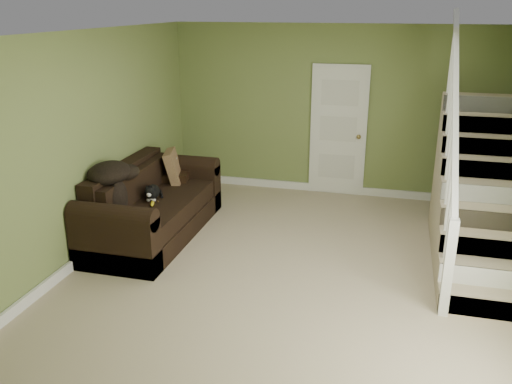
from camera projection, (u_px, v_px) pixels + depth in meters
The scene contains 15 objects.
floor at pixel (298, 267), 6.23m from camera, with size 5.00×5.50×0.01m, color tan.
ceiling at pixel (305, 32), 5.37m from camera, with size 5.00×5.50×0.01m, color white.
wall_back at pixel (333, 111), 8.31m from camera, with size 5.00×0.04×2.60m, color olive.
wall_front at pixel (220, 277), 3.29m from camera, with size 5.00×0.04×2.60m, color olive.
wall_left at pixel (93, 144), 6.40m from camera, with size 0.04×5.50×2.60m, color olive.
baseboard_back at pixel (329, 188), 8.69m from camera, with size 5.00×0.04×0.12m, color white.
baseboard_left at pixel (105, 240), 6.80m from camera, with size 0.04×5.50×0.12m, color white.
door at pixel (338, 131), 8.34m from camera, with size 0.86×0.12×2.02m.
staircase at pixel (480, 202), 6.42m from camera, with size 1.00×2.51×2.82m.
sofa at pixel (151, 209), 7.00m from camera, with size 1.02×2.36×0.93m.
side_table at pixel (172, 190), 7.82m from camera, with size 0.61×0.61×0.85m.
cat at pixel (151, 192), 6.88m from camera, with size 0.30×0.49×0.24m.
banana at pixel (152, 204), 6.70m from camera, with size 0.05×0.16×0.05m, color gold.
throw_pillow at pixel (173, 167), 7.56m from camera, with size 0.12×0.47×0.47m, color #4E391F.
throw_blanket at pixel (109, 173), 6.44m from camera, with size 0.47×0.62×0.26m, color black.
Camera 1 is at (0.96, -5.53, 2.87)m, focal length 38.00 mm.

